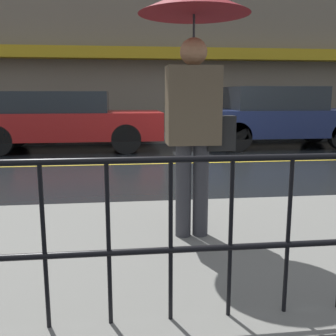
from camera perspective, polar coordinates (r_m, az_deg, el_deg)
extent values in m
plane|color=black|center=(7.95, 5.99, 0.81)|extent=(80.00, 80.00, 0.00)
cube|color=slate|center=(3.81, 21.43, -10.08)|extent=(28.00, 2.73, 0.11)
cube|color=slate|center=(12.05, 1.55, 4.50)|extent=(28.00, 2.12, 0.11)
cube|color=gold|center=(7.95, 5.99, 0.84)|extent=(25.20, 0.12, 0.01)
cube|color=#706656|center=(13.33, 0.83, 19.49)|extent=(28.00, 0.30, 6.78)
cube|color=#B79319|center=(12.81, 1.08, 16.27)|extent=(16.80, 0.55, 0.35)
cylinder|color=black|center=(2.19, -17.51, -10.99)|extent=(0.02, 0.02, 0.91)
cylinder|color=black|center=(2.15, -8.60, -10.98)|extent=(0.02, 0.02, 0.91)
cylinder|color=black|center=(2.17, 0.39, -10.71)|extent=(0.02, 0.02, 0.91)
cylinder|color=black|center=(2.23, 9.04, -10.21)|extent=(0.02, 0.02, 0.91)
cylinder|color=black|center=(2.34, 17.02, -9.54)|extent=(0.02, 0.02, 0.91)
cylinder|color=#333338|center=(3.45, 2.23, -3.32)|extent=(0.14, 0.14, 0.82)
cylinder|color=#333338|center=(3.47, 4.75, -3.24)|extent=(0.14, 0.14, 0.82)
cube|color=brown|center=(3.36, 3.64, 9.02)|extent=(0.45, 0.27, 0.65)
sphere|color=#AA754F|center=(3.38, 3.73, 16.49)|extent=(0.23, 0.23, 0.23)
cylinder|color=#262628|center=(3.37, 3.72, 15.25)|extent=(0.02, 0.02, 0.73)
cone|color=maroon|center=(3.44, 3.82, 23.07)|extent=(0.91, 0.91, 0.21)
cube|color=black|center=(3.43, 7.64, 5.03)|extent=(0.24, 0.12, 0.30)
cube|color=maroon|center=(9.88, -14.46, 6.03)|extent=(4.55, 1.73, 0.64)
cube|color=#1E2328|center=(9.87, -15.67, 9.25)|extent=(2.37, 1.59, 0.49)
cylinder|color=black|center=(10.57, -6.22, 5.13)|extent=(0.68, 0.22, 0.68)
cylinder|color=black|center=(9.06, -6.10, 4.21)|extent=(0.68, 0.22, 0.68)
cylinder|color=black|center=(10.91, -21.27, 4.64)|extent=(0.68, 0.22, 0.68)
cube|color=#19234C|center=(10.60, 15.82, 6.38)|extent=(4.32, 1.71, 0.66)
cube|color=#1E2328|center=(10.51, 15.11, 9.76)|extent=(2.25, 1.57, 0.57)
cylinder|color=black|center=(11.86, 20.38, 5.18)|extent=(0.71, 0.22, 0.71)
cylinder|color=black|center=(10.90, 7.69, 5.32)|extent=(0.71, 0.22, 0.71)
cylinder|color=black|center=(9.48, 9.94, 4.46)|extent=(0.71, 0.22, 0.71)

